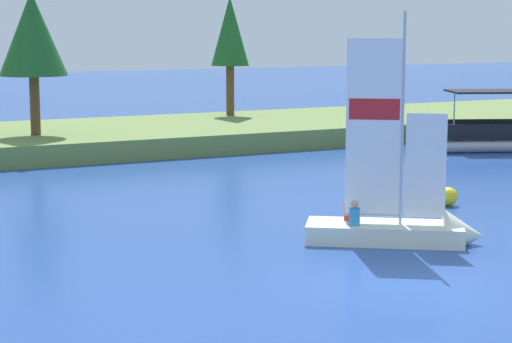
% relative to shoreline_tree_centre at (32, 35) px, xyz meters
% --- Properties ---
extents(ground_plane, '(200.00, 200.00, 0.00)m').
position_rel_shoreline_tree_centre_xyz_m(ground_plane, '(2.04, -24.56, -5.28)').
color(ground_plane, '#234793').
extents(shore_bank, '(80.00, 10.41, 0.91)m').
position_rel_shoreline_tree_centre_xyz_m(shore_bank, '(2.04, 1.45, -4.82)').
color(shore_bank, olive).
rests_on(shore_bank, ground).
extents(shoreline_tree_centre, '(2.95, 2.95, 6.23)m').
position_rel_shoreline_tree_centre_xyz_m(shoreline_tree_centre, '(0.00, 0.00, 0.00)').
color(shoreline_tree_centre, brown).
rests_on(shoreline_tree_centre, shore_bank).
extents(shoreline_tree_midright, '(2.02, 2.02, 6.32)m').
position_rel_shoreline_tree_centre_xyz_m(shoreline_tree_midright, '(11.62, 4.63, 0.02)').
color(shoreline_tree_midright, brown).
rests_on(shoreline_tree_midright, shore_bank).
extents(wooden_dock, '(1.67, 4.60, 0.49)m').
position_rel_shoreline_tree_centre_xyz_m(wooden_dock, '(19.37, -5.55, -5.03)').
color(wooden_dock, brown).
rests_on(wooden_dock, ground).
extents(sailboat, '(4.59, 3.77, 6.43)m').
position_rel_shoreline_tree_centre_xyz_m(sailboat, '(4.69, -21.20, -4.85)').
color(sailboat, silver).
rests_on(sailboat, ground).
extents(pontoon_boat, '(6.14, 4.53, 2.73)m').
position_rel_shoreline_tree_centre_xyz_m(pontoon_boat, '(19.14, -7.39, -4.59)').
color(pontoon_boat, '#B2B2B7').
rests_on(pontoon_boat, ground).
extents(channel_buoy, '(0.60, 0.60, 0.60)m').
position_rel_shoreline_tree_centre_xyz_m(channel_buoy, '(8.80, -17.53, -4.98)').
color(channel_buoy, yellow).
rests_on(channel_buoy, ground).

